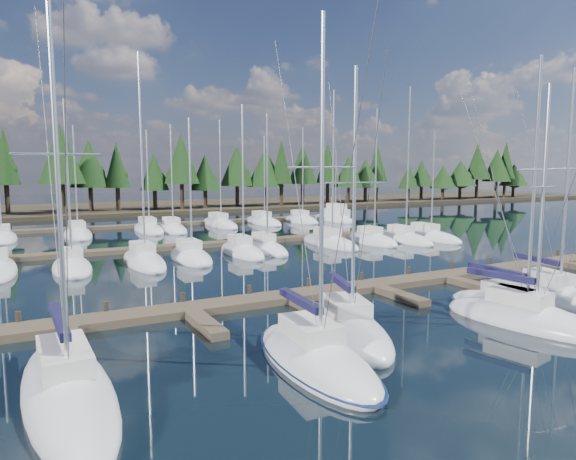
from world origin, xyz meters
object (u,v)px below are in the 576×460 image
front_sailboat_1 (315,358)px  front_sailboat_2 (349,330)px  main_dock (377,288)px  front_sailboat_3 (526,320)px  front_sailboat_0 (68,391)px  front_sailboat_4 (518,313)px  front_sailboat_5 (553,296)px  motor_yacht_right (335,218)px

front_sailboat_1 → front_sailboat_2: (3.15, 2.25, 0.00)m
main_dock → front_sailboat_3: bearing=-76.5°
front_sailboat_0 → front_sailboat_2: (12.03, 1.03, -0.00)m
front_sailboat_4 → front_sailboat_5: 4.97m
front_sailboat_4 → front_sailboat_2: bearing=169.5°
front_sailboat_3 → front_sailboat_4: front_sailboat_4 is taller
front_sailboat_4 → front_sailboat_5: front_sailboat_5 is taller
front_sailboat_0 → front_sailboat_3: bearing=-4.4°
main_dock → motor_yacht_right: size_ratio=5.11×
front_sailboat_2 → front_sailboat_4: front_sailboat_4 is taller
front_sailboat_2 → front_sailboat_3: (8.70, -2.63, -0.00)m
front_sailboat_0 → front_sailboat_3: 20.79m
main_dock → front_sailboat_4: front_sailboat_4 is taller
front_sailboat_0 → motor_yacht_right: size_ratio=1.71×
front_sailboat_3 → front_sailboat_4: size_ratio=0.89×
front_sailboat_1 → motor_yacht_right: size_ratio=1.63×
main_dock → front_sailboat_2: bearing=-135.3°
motor_yacht_right → main_dock: bearing=-119.2°
front_sailboat_2 → front_sailboat_3: size_ratio=1.04×
front_sailboat_3 → front_sailboat_5: size_ratio=0.89×
front_sailboat_3 → front_sailboat_5: 5.86m
front_sailboat_0 → motor_yacht_right: front_sailboat_0 is taller
front_sailboat_0 → front_sailboat_4: size_ratio=1.07×
motor_yacht_right → front_sailboat_0: bearing=-131.3°
front_sailboat_2 → front_sailboat_4: 9.47m
front_sailboat_1 → motor_yacht_right: front_sailboat_1 is taller
front_sailboat_5 → front_sailboat_1: bearing=-173.5°
main_dock → front_sailboat_3: front_sailboat_3 is taller
front_sailboat_1 → front_sailboat_5: front_sailboat_1 is taller
front_sailboat_2 → motor_yacht_right: (27.64, 44.18, 0.19)m
front_sailboat_1 → front_sailboat_3: size_ratio=1.13×
front_sailboat_4 → front_sailboat_1: bearing=-177.5°
front_sailboat_1 → front_sailboat_3: 11.85m
front_sailboat_1 → motor_yacht_right: bearing=56.5°
main_dock → front_sailboat_1: size_ratio=3.14×
front_sailboat_2 → front_sailboat_5: (14.08, -0.30, 0.02)m
front_sailboat_4 → main_dock: bearing=108.9°
front_sailboat_5 → motor_yacht_right: (13.56, 44.48, 0.17)m
front_sailboat_0 → front_sailboat_2: size_ratio=1.15×
front_sailboat_2 → front_sailboat_5: front_sailboat_5 is taller
front_sailboat_0 → front_sailboat_4: 21.35m
front_sailboat_3 → front_sailboat_0: bearing=175.6°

